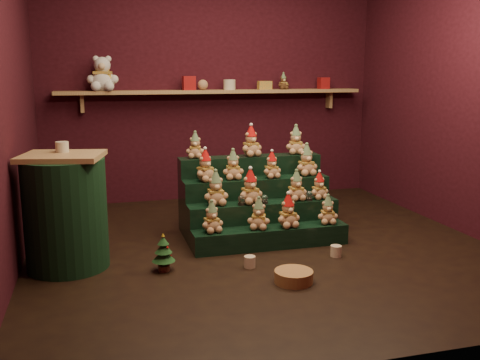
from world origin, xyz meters
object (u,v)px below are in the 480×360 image
object	(u,v)px
mug_left	(250,262)
white_bear	(102,69)
side_table	(66,212)
snow_globe_b	(265,199)
mug_right	(336,251)
snow_globe_c	(309,196)
wicker_basket	(294,277)
brown_bear	(283,81)
riser_tier_front	(271,237)
mini_christmas_tree	(163,253)
snow_globe_a	(241,200)

from	to	relation	value
mug_left	white_bear	world-z (taller)	white_bear
side_table	snow_globe_b	bearing A→B (deg)	19.45
mug_right	white_bear	size ratio (longest dim) A/B	0.20
snow_globe_c	side_table	size ratio (longest dim) A/B	0.10
snow_globe_c	side_table	bearing A→B (deg)	-174.63
side_table	wicker_basket	xyz separation A→B (m)	(1.61, -0.77, -0.41)
snow_globe_c	brown_bear	bearing A→B (deg)	78.48
side_table	brown_bear	bearing A→B (deg)	50.40
snow_globe_c	wicker_basket	world-z (taller)	snow_globe_c
riser_tier_front	mug_right	size ratio (longest dim) A/B	14.94
riser_tier_front	snow_globe_b	bearing A→B (deg)	92.44
snow_globe_b	white_bear	distance (m)	2.46
brown_bear	snow_globe_b	bearing A→B (deg)	-116.49
mug_right	wicker_basket	size ratio (longest dim) A/B	0.33
mini_christmas_tree	white_bear	bearing A→B (deg)	98.97
snow_globe_b	mini_christmas_tree	distance (m)	1.12
snow_globe_b	snow_globe_c	distance (m)	0.43
mini_christmas_tree	white_bear	xyz separation A→B (m)	(-0.35, 2.20, 1.41)
side_table	mug_right	bearing A→B (deg)	3.93
riser_tier_front	brown_bear	size ratio (longest dim) A/B	7.21
riser_tier_front	snow_globe_c	distance (m)	0.55
snow_globe_a	snow_globe_b	world-z (taller)	snow_globe_a
riser_tier_front	mini_christmas_tree	distance (m)	1.04
mini_christmas_tree	wicker_basket	bearing A→B (deg)	-28.51
mini_christmas_tree	white_bear	size ratio (longest dim) A/B	0.64
snow_globe_c	snow_globe_a	bearing A→B (deg)	180.00
mug_left	mug_right	distance (m)	0.78
snow_globe_a	brown_bear	xyz separation A→B (m)	(1.00, 1.72, 1.01)
snow_globe_a	side_table	size ratio (longest dim) A/B	0.10
snow_globe_a	mug_right	size ratio (longest dim) A/B	0.99
white_bear	brown_bear	size ratio (longest dim) A/B	2.46
snow_globe_b	white_bear	size ratio (longest dim) A/B	0.17
snow_globe_c	white_bear	xyz separation A→B (m)	(-1.76, 1.72, 1.15)
snow_globe_b	white_bear	xyz separation A→B (m)	(-1.33, 1.72, 1.16)
mug_left	snow_globe_b	bearing A→B (deg)	62.12
side_table	white_bear	distance (m)	2.24
snow_globe_a	wicker_basket	distance (m)	1.05
mug_right	wicker_basket	world-z (taller)	mug_right
mini_christmas_tree	white_bear	distance (m)	2.64
riser_tier_front	snow_globe_a	bearing A→B (deg)	144.53
mini_christmas_tree	brown_bear	size ratio (longest dim) A/B	1.59
mug_left	white_bear	size ratio (longest dim) A/B	0.19
snow_globe_c	mug_left	xyz separation A→B (m)	(-0.74, -0.59, -0.36)
mug_right	snow_globe_c	bearing A→B (deg)	93.27
mini_christmas_tree	brown_bear	distance (m)	3.09
mug_left	brown_bear	distance (m)	2.90
side_table	wicker_basket	world-z (taller)	side_table
snow_globe_b	mug_right	world-z (taller)	snow_globe_b
snow_globe_b	mug_left	world-z (taller)	snow_globe_b
snow_globe_b	mug_right	xyz separation A→B (m)	(0.46, -0.54, -0.36)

